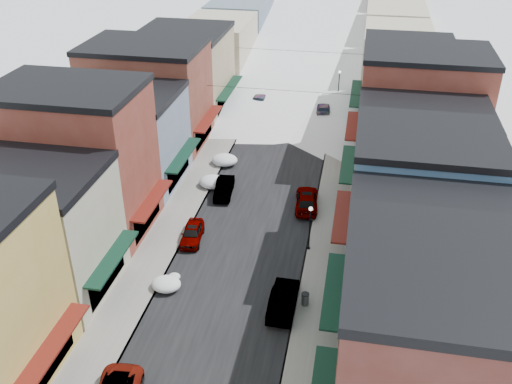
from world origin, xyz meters
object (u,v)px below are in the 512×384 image
at_px(car_silver_sedan, 192,233).
at_px(trash_can, 305,299).
at_px(car_dark_hatch, 224,188).
at_px(car_green_sedan, 283,299).
at_px(streetlamp_near, 310,223).

xyz_separation_m(car_silver_sedan, trash_can, (9.97, -6.34, -0.04)).
relative_size(car_dark_hatch, trash_can, 4.51).
bearing_deg(car_green_sedan, car_silver_sedan, -38.35).
xyz_separation_m(trash_can, streetlamp_near, (-0.47, 6.71, 1.96)).
xyz_separation_m(car_silver_sedan, streetlamp_near, (9.50, 0.37, 1.91)).
bearing_deg(trash_can, car_dark_hatch, 123.10).
distance_m(car_dark_hatch, streetlamp_near, 11.55).
height_order(car_dark_hatch, car_green_sedan, car_green_sedan).
bearing_deg(streetlamp_near, car_green_sedan, -97.90).
distance_m(car_silver_sedan, streetlamp_near, 9.70).
height_order(car_silver_sedan, car_dark_hatch, car_dark_hatch).
bearing_deg(streetlamp_near, trash_can, -85.98).
bearing_deg(car_silver_sedan, car_green_sedan, -44.82).
relative_size(car_silver_sedan, car_dark_hatch, 0.93).
height_order(car_dark_hatch, trash_can, car_dark_hatch).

